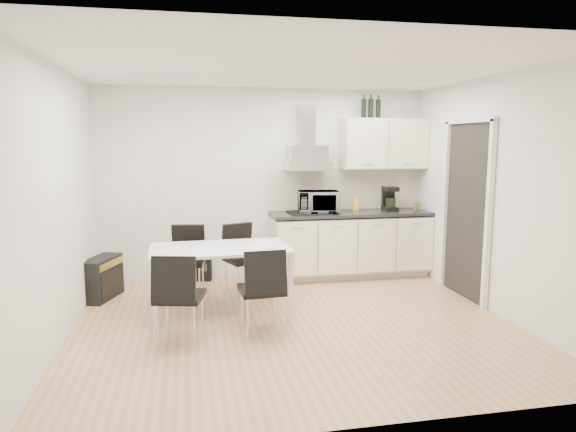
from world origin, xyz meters
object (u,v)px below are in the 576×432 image
object	(u,v)px
chair_near_right	(261,291)
guitar_amp	(102,278)
chair_far_right	(244,260)
kitchenette	(353,218)
chair_far_left	(187,263)
chair_near_left	(180,298)
floor_speaker	(204,269)
dining_table	(220,254)

from	to	relation	value
chair_near_right	guitar_amp	distance (m)	2.30
chair_far_right	chair_near_right	size ratio (longest dim) A/B	1.00
kitchenette	guitar_amp	distance (m)	3.37
chair_near_right	chair_far_right	bearing A→B (deg)	87.07
chair_far_left	chair_near_left	xyz separation A→B (m)	(-0.06, -1.39, 0.00)
chair_far_right	floor_speaker	world-z (taller)	chair_far_right
chair_near_left	floor_speaker	bearing A→B (deg)	95.97
kitchenette	chair_far_right	distance (m)	1.75
chair_far_left	chair_near_right	distance (m)	1.50
dining_table	chair_far_left	world-z (taller)	chair_far_left
kitchenette	floor_speaker	bearing A→B (deg)	175.40
chair_near_left	floor_speaker	distance (m)	2.22
kitchenette	chair_near_right	size ratio (longest dim) A/B	2.86
chair_far_left	chair_far_right	bearing A→B (deg)	-171.25
kitchenette	chair_near_right	world-z (taller)	kitchenette
dining_table	chair_far_left	size ratio (longest dim) A/B	1.73
chair_near_left	floor_speaker	size ratio (longest dim) A/B	2.76
chair_far_right	chair_near_left	xyz separation A→B (m)	(-0.76, -1.39, 0.00)
chair_near_right	guitar_amp	bearing A→B (deg)	134.88
chair_far_left	guitar_amp	distance (m)	1.04
kitchenette	chair_far_left	xyz separation A→B (m)	(-2.28, -0.63, -0.39)
kitchenette	chair_far_left	size ratio (longest dim) A/B	2.86
chair_far_right	chair_near_left	distance (m)	1.59
kitchenette	chair_far_right	size ratio (longest dim) A/B	2.86
guitar_amp	kitchenette	bearing A→B (deg)	27.43
chair_far_right	guitar_amp	xyz separation A→B (m)	(-1.70, 0.20, -0.19)
guitar_amp	chair_near_right	bearing A→B (deg)	-21.24
kitchenette	floor_speaker	xyz separation A→B (m)	(-2.05, 0.17, -0.67)
kitchenette	floor_speaker	distance (m)	2.17
chair_near_left	chair_near_right	bearing A→B (deg)	19.22
dining_table	chair_far_right	distance (m)	0.76
chair_near_left	guitar_amp	xyz separation A→B (m)	(-0.94, 1.59, -0.19)
kitchenette	floor_speaker	size ratio (longest dim) A/B	7.90
dining_table	guitar_amp	bearing A→B (deg)	146.71
chair_near_left	chair_far_left	bearing A→B (deg)	101.06
dining_table	chair_far_right	world-z (taller)	chair_far_right
chair_near_left	chair_far_right	bearing A→B (deg)	74.99
chair_near_right	guitar_amp	size ratio (longest dim) A/B	1.34
guitar_amp	floor_speaker	world-z (taller)	guitar_amp
chair_far_right	floor_speaker	bearing A→B (deg)	-81.05
dining_table	chair_near_right	distance (m)	0.80
chair_near_right	kitchenette	bearing A→B (deg)	47.27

